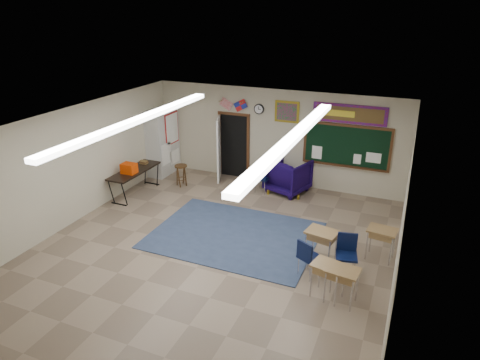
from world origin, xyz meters
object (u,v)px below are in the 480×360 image
at_px(wooden_stool, 181,175).
at_px(wingback_armchair, 288,176).
at_px(folding_table, 135,181).
at_px(student_desk_front_left, 321,245).
at_px(student_desk_front_right, 381,242).

bearing_deg(wooden_stool, wingback_armchair, 14.96).
relative_size(folding_table, wooden_stool, 2.76).
relative_size(student_desk_front_left, wooden_stool, 1.16).
relative_size(student_desk_front_right, folding_table, 0.40).
distance_m(wingback_armchair, folding_table, 4.62).
xyz_separation_m(wingback_armchair, wooden_stool, (-3.23, -0.86, -0.17)).
height_order(student_desk_front_right, wooden_stool, student_desk_front_right).
bearing_deg(wooden_stool, student_desk_front_left, -27.61).
height_order(wingback_armchair, wooden_stool, wingback_armchair).
bearing_deg(student_desk_front_left, student_desk_front_right, 40.35).
bearing_deg(student_desk_front_right, wingback_armchair, 143.79).
distance_m(student_desk_front_left, folding_table, 6.18).
bearing_deg(wingback_armchair, student_desk_front_left, 135.50).
bearing_deg(student_desk_front_left, wingback_armchair, 128.27).
distance_m(student_desk_front_left, student_desk_front_right, 1.38).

